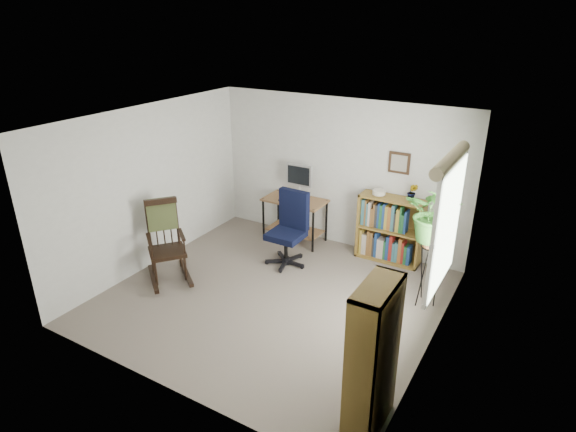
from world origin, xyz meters
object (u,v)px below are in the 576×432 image
Objects in this scene: low_bookshelf at (390,229)px; tall_bookshelf at (372,359)px; desk at (295,220)px; office_chair at (286,230)px; rocking_chair at (166,242)px.

tall_bookshelf reaches higher than low_bookshelf.
low_bookshelf is at bearing 4.29° from desk.
office_chair is 3.22m from tall_bookshelf.
office_chair is 1.74m from rocking_chair.
office_chair is at bearing -6.30° from rocking_chair.
desk is at bearing 14.17° from rocking_chair.
tall_bookshelf is at bearing -73.51° from low_bookshelf.
tall_bookshelf reaches higher than desk.
rocking_chair is (-0.93, -2.03, 0.22)m from desk.
office_chair is at bearing -69.32° from desk.
low_bookshelf is (2.53, 2.15, -0.07)m from rocking_chair.
low_bookshelf is (1.30, 0.92, -0.06)m from office_chair.
rocking_chair is 3.32m from low_bookshelf.
rocking_chair is (-1.23, -1.23, 0.01)m from office_chair.
office_chair reaches higher than desk.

